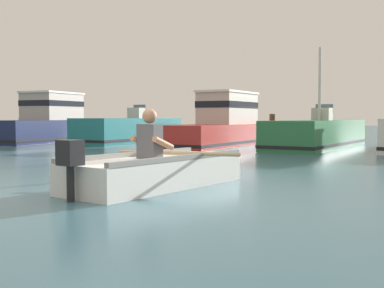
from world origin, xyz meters
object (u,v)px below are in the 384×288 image
at_px(rowboat_with_person, 159,170).
at_px(moored_boat_navy, 48,123).
at_px(moored_boat_green, 318,135).
at_px(moored_boat_teal, 131,131).
at_px(moored_boat_red, 224,125).

height_order(rowboat_with_person, moored_boat_navy, moored_boat_navy).
relative_size(rowboat_with_person, moored_boat_green, 0.56).
bearing_deg(moored_boat_navy, moored_boat_teal, 9.43).
xyz_separation_m(rowboat_with_person, moored_boat_green, (1.16, 10.63, 0.21)).
relative_size(moored_boat_navy, moored_boat_green, 0.92).
bearing_deg(moored_boat_teal, moored_boat_green, -6.12).
distance_m(moored_boat_navy, moored_boat_green, 11.49).
bearing_deg(moored_boat_red, moored_boat_navy, -178.72).
xyz_separation_m(moored_boat_navy, moored_boat_red, (7.95, 0.18, -0.05)).
height_order(rowboat_with_person, moored_boat_red, moored_boat_red).
relative_size(moored_boat_navy, moored_boat_red, 0.90).
relative_size(rowboat_with_person, moored_boat_teal, 0.61).
distance_m(moored_boat_navy, moored_boat_teal, 3.79).
bearing_deg(moored_boat_teal, rowboat_with_person, -60.08).
bearing_deg(moored_boat_green, moored_boat_teal, 173.88).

